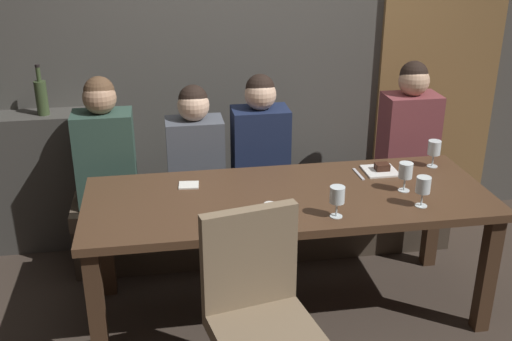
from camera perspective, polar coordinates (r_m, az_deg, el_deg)
name	(u,v)px	position (r m, az deg, el deg)	size (l,w,h in m)	color
ground	(286,308)	(3.71, 2.81, -12.66)	(9.00, 9.00, 0.00)	#382D26
back_wall_tiled	(253,17)	(4.27, -0.27, 14.03)	(6.00, 0.12, 3.00)	#4C4944
arched_door	(443,33)	(4.64, 16.97, 12.07)	(0.90, 0.05, 2.55)	olive
back_counter	(31,182)	(4.42, -20.12, -0.97)	(1.10, 0.28, 0.95)	#413E3A
dining_table	(288,209)	(3.38, 3.02, -3.61)	(2.20, 0.84, 0.74)	#412B1C
banquette_bench	(265,220)	(4.18, 0.88, -4.60)	(2.50, 0.44, 0.45)	#40352A
chair_near_side	(258,305)	(2.77, 0.21, -12.38)	(0.52, 0.52, 0.98)	#4C3321
diner_redhead	(104,145)	(3.88, -13.88, 2.28)	(0.36, 0.24, 0.81)	#2D473D
diner_bearded	(195,144)	(3.93, -5.68, 2.43)	(0.36, 0.24, 0.73)	#4C515B
diner_far_end	(260,137)	(3.95, 0.40, 3.09)	(0.36, 0.24, 0.78)	#192342
diner_near_end	(409,126)	(4.22, 14.03, 4.02)	(0.36, 0.24, 0.83)	brown
wine_bottle_pale_label	(41,96)	(4.17, -19.27, 6.50)	(0.08, 0.08, 0.33)	#384728
wine_glass_near_left	(337,196)	(3.08, 7.53, -2.39)	(0.08, 0.08, 0.16)	silver
wine_glass_near_right	(434,149)	(3.81, 16.19, 1.93)	(0.08, 0.08, 0.16)	silver
wine_glass_center_back	(406,172)	(3.44, 13.70, -0.12)	(0.08, 0.08, 0.16)	silver
wine_glass_far_left	(423,186)	(3.28, 15.24, -1.43)	(0.08, 0.08, 0.16)	silver
espresso_cup	(270,210)	(3.11, 1.28, -3.70)	(0.12, 0.12, 0.06)	white
dessert_plate	(381,169)	(3.70, 11.50, 0.11)	(0.19, 0.19, 0.05)	white
fork_on_table	(359,174)	(3.64, 9.48, -0.33)	(0.02, 0.17, 0.01)	silver
folded_napkin	(189,185)	(3.46, -6.25, -1.35)	(0.11, 0.10, 0.01)	silver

